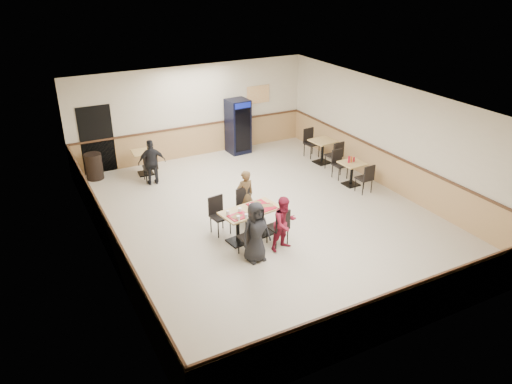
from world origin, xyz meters
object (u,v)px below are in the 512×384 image
diner_man_opposite (245,195)px  side_table_far (323,148)px  main_table (250,219)px  pepsi_cooler (238,126)px  trash_bin (94,166)px  diner_woman_right (284,223)px  diner_woman_left (256,232)px  lone_diner (152,162)px  back_table (144,159)px  side_table_near (352,170)px

diner_man_opposite → side_table_far: size_ratio=1.70×
main_table → side_table_far: 5.29m
pepsi_cooler → trash_bin: (-4.81, -0.04, -0.52)m
diner_woman_right → side_table_far: (3.77, 3.96, -0.14)m
diner_woman_left → lone_diner: diner_woman_left is taller
back_table → side_table_far: bearing=-18.3°
diner_woman_right → pepsi_cooler: size_ratio=0.71×
main_table → back_table: bearing=94.2°
diner_woman_left → lone_diner: 5.06m
diner_woman_left → side_table_far: size_ratio=1.78×
main_table → side_table_near: size_ratio=2.11×
back_table → pepsi_cooler: 3.41m
back_table → pepsi_cooler: pepsi_cooler is taller
lone_diner → pepsi_cooler: bearing=-152.4°
diner_man_opposite → trash_bin: 5.23m
diner_man_opposite → back_table: diner_man_opposite is taller
pepsi_cooler → diner_woman_left: bearing=-115.9°
side_table_far → pepsi_cooler: size_ratio=0.43×
diner_man_opposite → back_table: bearing=-73.8°
lone_diner → back_table: (0.00, 0.83, -0.19)m
side_table_near → pepsi_cooler: 4.36m
lone_diner → pepsi_cooler: 3.59m
diner_woman_right → diner_man_opposite: 1.69m
pepsi_cooler → diner_woman_right: bearing=-109.7°
side_table_far → side_table_near: bearing=-97.4°
lone_diner → main_table: bearing=112.5°
main_table → lone_diner: (-1.09, 4.10, 0.18)m
diner_man_opposite → trash_bin: size_ratio=1.68×
diner_woman_left → diner_woman_right: size_ratio=1.07×
trash_bin → side_table_near: bearing=-31.1°
main_table → pepsi_cooler: 5.80m
diner_woman_right → side_table_far: 5.47m
diner_woman_right → trash_bin: (-2.99, 6.07, -0.25)m
diner_woman_left → diner_woman_right: bearing=4.7°
diner_woman_left → lone_diner: size_ratio=1.03×
main_table → back_table: (-1.09, 4.93, -0.01)m
diner_woman_right → side_table_far: bearing=36.1°
main_table → side_table_near: main_table is taller
diner_woman_left → back_table: (-0.76, 5.83, -0.21)m
diner_woman_left → diner_man_opposite: diner_woman_left is taller
diner_woman_left → side_table_far: (4.56, 4.07, -0.19)m
diner_woman_right → back_table: (-1.55, 5.72, -0.16)m
pepsi_cooler → side_table_far: bearing=-50.9°
back_table → pepsi_cooler: (3.36, 0.39, 0.42)m
back_table → trash_bin: 1.49m
pepsi_cooler → back_table: bearing=-176.5°
lone_diner → side_table_near: (5.09, -2.76, -0.21)m
lone_diner → diner_man_opposite: bearing=121.4°
diner_woman_left → pepsi_cooler: (2.60, 6.22, 0.22)m
diner_man_opposite → pepsi_cooler: 4.84m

